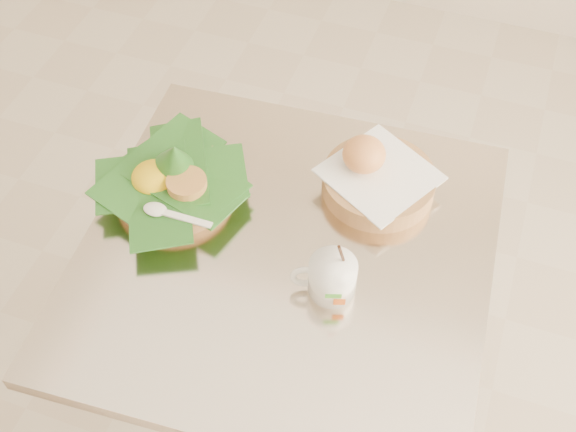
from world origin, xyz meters
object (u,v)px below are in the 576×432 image
(cafe_table, at_px, (286,316))
(bread_basket, at_px, (376,177))
(coffee_mug, at_px, (331,276))
(rice_basket, at_px, (171,179))

(cafe_table, bearing_deg, bread_basket, 60.36)
(bread_basket, bearing_deg, cafe_table, -119.64)
(cafe_table, bearing_deg, coffee_mug, -27.02)
(cafe_table, distance_m, coffee_mug, 0.28)
(bread_basket, bearing_deg, coffee_mug, -92.99)
(rice_basket, xyz_separation_m, bread_basket, (0.35, 0.13, -0.01))
(bread_basket, bearing_deg, rice_basket, -159.20)
(bread_basket, relative_size, coffee_mug, 1.74)
(rice_basket, distance_m, coffee_mug, 0.35)
(cafe_table, height_order, bread_basket, bread_basket)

